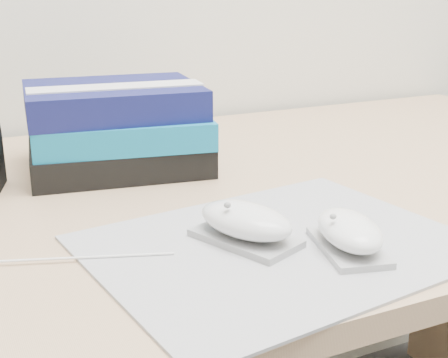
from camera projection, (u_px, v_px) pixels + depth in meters
name	position (u px, v px, depth m)	size (l,w,h in m)	color
desk	(202.00, 305.00, 1.03)	(1.60, 0.80, 0.73)	tan
mousepad	(279.00, 245.00, 0.68)	(0.40, 0.31, 0.00)	gray
mouse_rear	(246.00, 223.00, 0.68)	(0.11, 0.13, 0.05)	gray
mouse_front	(349.00, 233.00, 0.66)	(0.08, 0.12, 0.05)	#97989A
usb_cable	(72.00, 258.00, 0.64)	(0.00, 0.00, 0.21)	white
book_stack	(117.00, 127.00, 0.95)	(0.29, 0.25, 0.13)	black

